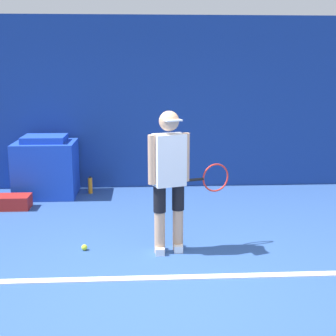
% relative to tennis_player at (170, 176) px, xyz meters
% --- Properties ---
extents(ground_plane, '(24.00, 24.00, 0.00)m').
position_rel_tennis_player_xyz_m(ground_plane, '(-0.12, -0.88, -0.88)').
color(ground_plane, '#2D5193').
extents(back_wall, '(24.00, 0.10, 2.87)m').
position_rel_tennis_player_xyz_m(back_wall, '(-0.12, 2.93, 0.55)').
color(back_wall, navy).
rests_on(back_wall, ground_plane).
extents(court_baseline, '(21.60, 0.10, 0.01)m').
position_rel_tennis_player_xyz_m(court_baseline, '(-0.12, -0.70, -0.88)').
color(court_baseline, white).
rests_on(court_baseline, ground_plane).
extents(tennis_player, '(0.94, 0.43, 1.59)m').
position_rel_tennis_player_xyz_m(tennis_player, '(0.00, 0.00, 0.00)').
color(tennis_player, tan).
rests_on(tennis_player, ground_plane).
extents(tennis_ball, '(0.07, 0.07, 0.07)m').
position_rel_tennis_player_xyz_m(tennis_ball, '(-0.98, 0.07, -0.85)').
color(tennis_ball, '#D1E533').
rests_on(tennis_ball, ground_plane).
extents(covered_chair, '(0.95, 0.79, 0.98)m').
position_rel_tennis_player_xyz_m(covered_chair, '(-1.85, 2.44, -0.42)').
color(covered_chair, blue).
rests_on(covered_chair, ground_plane).
extents(equipment_bag, '(0.75, 0.33, 0.20)m').
position_rel_tennis_player_xyz_m(equipment_bag, '(-2.34, 1.73, -0.78)').
color(equipment_bag, '#B2231E').
rests_on(equipment_bag, ground_plane).
extents(water_bottle, '(0.07, 0.07, 0.28)m').
position_rel_tennis_player_xyz_m(water_bottle, '(-1.17, 2.52, -0.75)').
color(water_bottle, orange).
rests_on(water_bottle, ground_plane).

